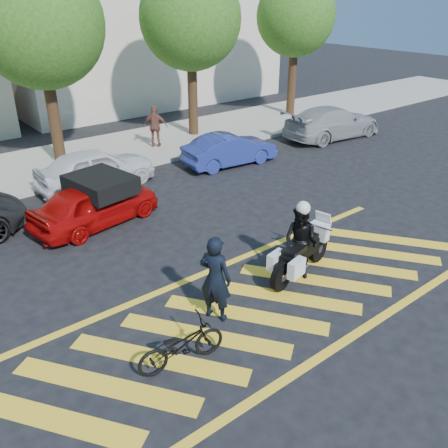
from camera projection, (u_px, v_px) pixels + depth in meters
ground at (266, 304)px, 10.62m from camera, size 90.00×90.00×0.00m
sidewalk at (61, 163)px, 19.00m from camera, size 60.00×5.00×0.15m
crosswalk at (264, 305)px, 10.60m from camera, size 12.33×4.00×0.01m
building_right at (138, 5)px, 27.90m from camera, size 16.00×8.00×11.00m
tree_center at (43, 28)px, 16.87m from camera, size 4.60×4.60×7.56m
tree_right at (192, 22)px, 20.52m from camera, size 4.40×4.40×7.41m
tree_far_right at (296, 19)px, 24.18m from camera, size 4.00×4.00×7.10m
officer_bike at (215, 278)px, 9.80m from camera, size 0.73×0.84×1.94m
bicycle at (181, 345)px, 8.74m from camera, size 1.80×0.84×0.91m
police_motorcycle at (300, 254)px, 11.46m from camera, size 2.41×1.00×1.07m
officer_moto at (301, 242)px, 11.31m from camera, size 0.86×1.01×1.83m
red_convertible at (95, 204)px, 13.94m from camera, size 4.13×2.24×1.33m
parked_mid_right at (96, 168)px, 16.58m from camera, size 4.18×1.74×1.42m
parked_right at (230, 150)px, 18.76m from camera, size 3.94×1.72×1.26m
parked_far_right at (333, 122)px, 22.17m from camera, size 5.19×2.45×1.46m
pedestrian_right at (155, 126)px, 20.35m from camera, size 1.08×0.98×1.77m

